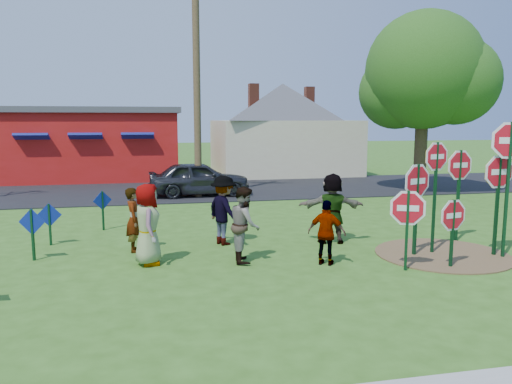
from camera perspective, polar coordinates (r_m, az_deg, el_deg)
The scene contains 24 objects.
ground at distance 12.26m, azimuth -0.36°, elevation -7.13°, with size 120.00×120.00×0.00m, color #335B1A.
road at distance 23.43m, azimuth -5.97°, elevation 0.29°, with size 120.00×7.50×0.04m, color black.
dirt_patch at distance 13.02m, azimuth 20.52°, elevation -6.69°, with size 3.20×3.20×0.03m, color brown.
red_building at distance 29.77m, azimuth -17.99°, elevation 5.39°, with size 9.40×7.69×3.90m.
cream_house at distance 30.61m, azimuth 3.04°, elevation 7.65°, with size 9.40×9.40×6.50m.
stop_sign_a at distance 11.21m, azimuth 16.93°, elevation -2.38°, with size 0.97×0.41×1.90m.
stop_sign_b at distance 12.74m, azimuth 19.89°, elevation 2.53°, with size 0.93×0.24×2.86m.
stop_sign_c at distance 12.96m, azimuth 26.99°, elevation 3.50°, with size 1.11×0.43×3.37m.
stop_sign_d at distance 14.31m, azimuth 22.23°, elevation 2.07°, with size 1.08×0.21×2.61m.
stop_sign_e at distance 11.76m, azimuth 21.59°, elevation -2.96°, with size 0.94×0.22×1.66m.
stop_sign_f at distance 13.11m, azimuth 25.99°, elevation 1.24°, with size 1.09×0.09×2.58m.
stop_sign_g at distance 12.43m, azimuth 17.91°, elevation 0.31°, with size 1.06×0.38×2.37m.
blue_diamond_b at distance 12.68m, azimuth -24.20°, elevation -3.82°, with size 0.61×0.18×1.23m.
blue_diamond_c at distance 14.05m, azimuth -22.53°, elevation -2.93°, with size 0.62×0.07×1.12m.
blue_diamond_d at distance 15.41m, azimuth -17.13°, elevation -1.51°, with size 0.51×0.30×1.19m.
person_a at distance 11.48m, azimuth -12.29°, elevation -3.64°, with size 0.90×0.59×1.85m, color #46498C.
person_b at distance 12.72m, azimuth -13.80°, elevation -3.10°, with size 0.58×0.38×1.60m, color #247563.
person_c at distance 11.48m, azimuth -1.30°, elevation -3.72°, with size 0.85×0.66×1.75m, color brown.
person_d at distance 13.06m, azimuth -3.70°, elevation -2.09°, with size 1.18×0.68×1.82m, color #353439.
person_e at distance 11.34m, azimuth 8.08°, elevation -4.64°, with size 0.87×0.36×1.48m, color #422A52.
person_f at distance 13.32m, azimuth 8.67°, elevation -1.85°, with size 1.74×0.55×1.88m, color #23522E.
suv at distance 21.40m, azimuth -6.54°, elevation 1.55°, with size 1.72×4.28×1.46m, color #2A2B30.
utility_pole at distance 21.01m, azimuth -6.80°, elevation 13.03°, with size 2.23×0.93×9.54m.
leafy_tree at distance 23.39m, azimuth 18.93°, elevation 12.33°, with size 5.56×5.07×7.90m.
Camera 1 is at (-2.35, -11.58, 3.26)m, focal length 35.00 mm.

